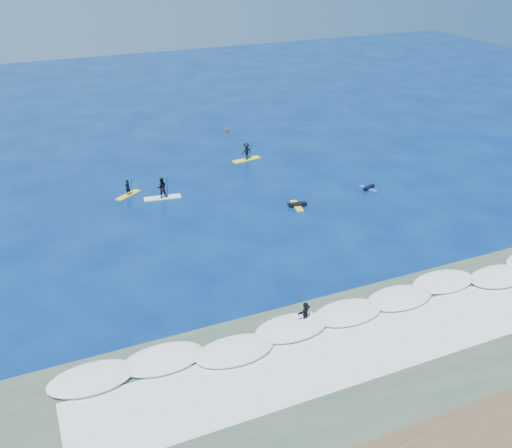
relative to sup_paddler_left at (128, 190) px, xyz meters
name	(u,v)px	position (x,y,z in m)	size (l,w,h in m)	color
ground	(269,247)	(7.97, -13.88, -0.58)	(160.00, 160.00, 0.00)	#041A4E
shallow_water	(370,359)	(7.97, -27.88, -0.57)	(90.00, 13.00, 0.01)	#35493A
breaking_wave	(335,320)	(7.97, -23.88, -0.58)	(40.00, 6.00, 0.30)	white
whitewater	(361,348)	(7.97, -26.88, -0.58)	(34.00, 5.00, 0.02)	silver
sup_paddler_left	(128,190)	(0.00, 0.00, 0.00)	(2.56, 2.00, 1.85)	yellow
sup_paddler_center	(162,189)	(2.75, -1.80, 0.30)	(3.42, 1.29, 2.34)	white
sup_paddler_right	(246,152)	(13.49, 4.03, 0.28)	(3.21, 1.25, 2.19)	yellow
prone_paddler_near	(297,205)	(13.25, -8.24, -0.42)	(1.80, 2.33, 0.47)	yellow
prone_paddler_far	(368,188)	(21.17, -7.57, -0.44)	(1.51, 2.01, 0.41)	blue
wave_surfer	(305,313)	(6.04, -23.47, 0.22)	(1.99, 1.32, 1.41)	white
marker_buoy	(227,130)	(14.79, 13.44, -0.27)	(0.30, 0.30, 0.71)	red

